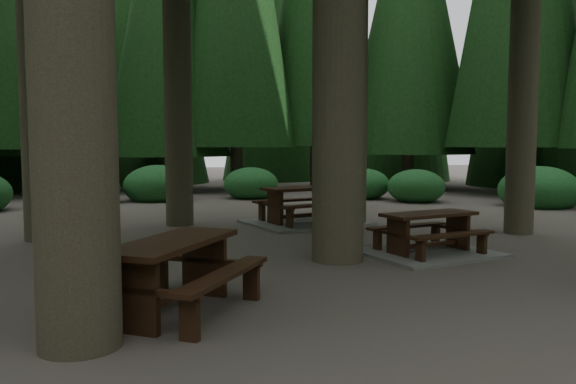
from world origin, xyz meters
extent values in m
plane|color=#564D46|center=(0.00, 0.00, 0.00)|extent=(80.00, 80.00, 0.00)
cube|color=gray|center=(2.49, 0.30, 0.03)|extent=(2.52, 2.25, 0.05)
cube|color=black|center=(2.49, 0.30, 0.70)|extent=(1.79, 1.05, 0.06)
cube|color=black|center=(2.35, 0.84, 0.42)|extent=(1.69, 0.64, 0.05)
cube|color=black|center=(2.63, -0.24, 0.42)|extent=(1.69, 0.64, 0.05)
cube|color=black|center=(1.84, 0.13, 0.34)|extent=(0.20, 0.52, 0.67)
cube|color=black|center=(1.84, 0.13, 0.39)|extent=(0.41, 1.33, 0.06)
cube|color=black|center=(3.14, 0.47, 0.34)|extent=(0.20, 0.52, 0.67)
cube|color=black|center=(3.14, 0.47, 0.39)|extent=(0.41, 1.33, 0.06)
cube|color=black|center=(2.49, 0.30, 0.17)|extent=(1.37, 0.42, 0.07)
cube|color=gray|center=(1.43, 4.47, 0.03)|extent=(3.11, 2.80, 0.05)
cube|color=black|center=(1.43, 4.47, 0.85)|extent=(2.19, 1.33, 0.07)
cube|color=black|center=(1.25, 5.12, 0.51)|extent=(2.05, 0.84, 0.06)
cube|color=black|center=(1.62, 3.81, 0.51)|extent=(2.05, 0.84, 0.06)
cube|color=black|center=(0.65, 4.24, 0.41)|extent=(0.26, 0.63, 0.82)
cube|color=black|center=(0.65, 4.24, 0.48)|extent=(0.54, 1.61, 0.07)
cube|color=black|center=(2.22, 4.69, 0.41)|extent=(0.26, 0.63, 0.82)
cube|color=black|center=(2.22, 4.69, 0.48)|extent=(0.54, 1.61, 0.07)
cube|color=black|center=(1.43, 4.47, 0.20)|extent=(1.67, 0.56, 0.09)
cube|color=black|center=(-1.92, -2.09, 0.80)|extent=(1.66, 2.01, 0.06)
cube|color=black|center=(-2.46, -1.75, 0.48)|extent=(1.26, 1.75, 0.05)
cube|color=black|center=(-1.39, -2.44, 0.48)|extent=(1.26, 1.75, 0.05)
cube|color=black|center=(-2.34, -2.74, 0.38)|extent=(0.54, 0.39, 0.76)
cube|color=black|center=(-2.34, -2.74, 0.45)|extent=(1.34, 0.90, 0.06)
cube|color=black|center=(-1.51, -1.45, 0.38)|extent=(0.54, 0.39, 0.76)
cube|color=black|center=(-1.51, -1.45, 0.45)|extent=(1.34, 0.90, 0.06)
cube|color=black|center=(-1.92, -2.09, 0.19)|extent=(0.93, 1.39, 0.08)
ellipsoid|color=#1E5826|center=(9.44, 6.45, 0.40)|extent=(2.42, 2.42, 1.49)
ellipsoid|color=#1E5826|center=(6.43, 8.69, 0.40)|extent=(1.90, 1.90, 1.17)
ellipsoid|color=#1E5826|center=(5.14, 10.17, 0.40)|extent=(1.84, 1.84, 1.13)
ellipsoid|color=#1E5826|center=(1.30, 11.25, 0.40)|extent=(1.95, 1.95, 1.20)
ellipsoid|color=#1E5826|center=(-1.94, 11.21, 0.40)|extent=(2.31, 2.31, 1.42)
ellipsoid|color=#1E5826|center=(-4.09, 10.56, 0.40)|extent=(1.93, 1.93, 1.19)
cone|color=black|center=(11.00, 19.74, 9.51)|extent=(5.26, 5.26, 19.02)
cone|color=black|center=(4.25, 21.60, 8.07)|extent=(5.34, 5.34, 16.14)
cone|color=black|center=(-2.52, 20.86, 8.43)|extent=(6.57, 6.57, 16.86)
camera|label=1|loc=(-2.12, -8.41, 1.88)|focal=35.00mm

